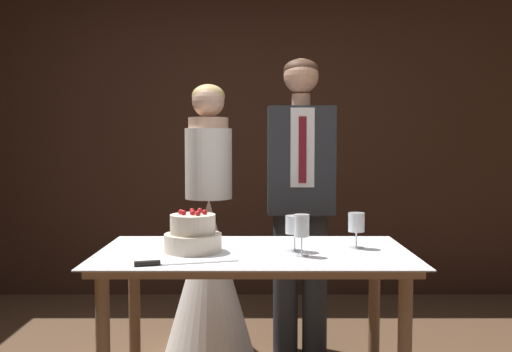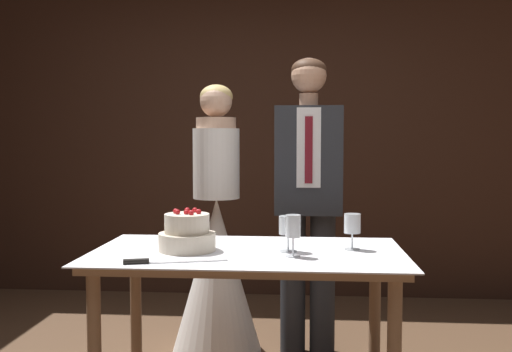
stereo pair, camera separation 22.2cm
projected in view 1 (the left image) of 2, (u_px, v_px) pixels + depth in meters
wall_back at (246, 137)px, 4.71m from camera, size 5.47×0.12×2.62m
cake_table at (256, 273)px, 2.51m from camera, size 1.37×0.76×0.80m
tiered_cake at (195, 235)px, 2.48m from camera, size 0.25×0.25×0.18m
cake_knife at (168, 263)px, 2.22m from camera, size 0.40×0.13×0.02m
wine_glass_near at (303, 228)px, 2.38m from camera, size 0.06×0.06×0.18m
wine_glass_middle at (296, 227)px, 2.49m from camera, size 0.08×0.08×0.16m
wine_glass_far at (358, 224)px, 2.56m from camera, size 0.07×0.07×0.16m
bride at (211, 256)px, 3.43m from camera, size 0.54×0.54×1.61m
groom at (302, 190)px, 3.40m from camera, size 0.39×0.25×1.76m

